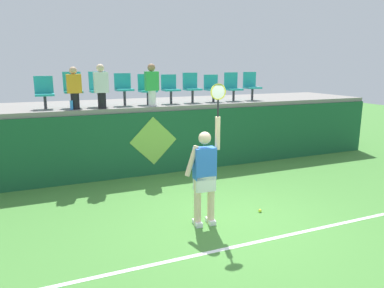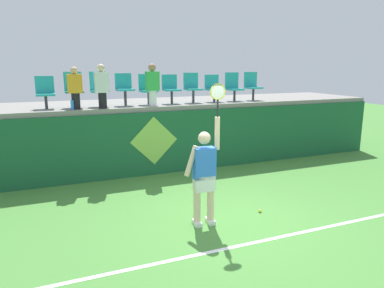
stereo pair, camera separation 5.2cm
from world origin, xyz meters
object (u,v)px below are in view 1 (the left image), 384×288
at_px(stadium_chair_0, 44,91).
at_px(stadium_chair_2, 98,88).
at_px(tennis_player, 205,173).
at_px(water_bottle, 72,105).
at_px(stadium_chair_4, 147,88).
at_px(stadium_chair_9, 251,85).
at_px(stadium_chair_3, 124,87).
at_px(spectator_1, 101,86).
at_px(spectator_2, 152,84).
at_px(stadium_chair_1, 73,88).
at_px(tennis_ball, 260,211).
at_px(stadium_chair_6, 191,86).
at_px(stadium_chair_7, 212,87).
at_px(spectator_0, 74,88).
at_px(stadium_chair_5, 170,87).
at_px(stadium_chair_8, 232,86).

bearing_deg(stadium_chair_0, stadium_chair_2, 0.18).
relative_size(tennis_player, water_bottle, 11.28).
distance_m(stadium_chair_4, stadium_chair_9, 3.31).
distance_m(stadium_chair_3, spectator_1, 0.81).
xyz_separation_m(stadium_chair_3, spectator_2, (0.64, -0.46, 0.09)).
relative_size(stadium_chair_4, stadium_chair_9, 0.96).
height_order(stadium_chair_1, stadium_chair_3, stadium_chair_1).
distance_m(tennis_player, tennis_ball, 1.55).
distance_m(stadium_chair_2, stadium_chair_6, 2.61).
bearing_deg(stadium_chair_7, spectator_2, -166.92).
bearing_deg(tennis_player, spectator_1, 108.19).
bearing_deg(tennis_ball, stadium_chair_9, 61.11).
xyz_separation_m(stadium_chair_2, stadium_chair_6, (2.61, -0.00, -0.03)).
distance_m(tennis_player, stadium_chair_3, 4.26).
xyz_separation_m(stadium_chair_3, stadium_chair_6, (1.95, 0.00, -0.02)).
distance_m(spectator_0, spectator_1, 0.63).
relative_size(stadium_chair_6, spectator_0, 0.83).
height_order(stadium_chair_2, stadium_chair_7, stadium_chair_2).
bearing_deg(spectator_1, spectator_2, 0.16).
xyz_separation_m(stadium_chair_2, stadium_chair_3, (0.65, -0.01, -0.01)).
bearing_deg(spectator_2, stadium_chair_1, 166.36).
bearing_deg(stadium_chair_5, stadium_chair_8, 0.26).
bearing_deg(stadium_chair_1, stadium_chair_6, -0.05).
height_order(tennis_player, stadium_chair_6, stadium_chair_6).
height_order(stadium_chair_3, stadium_chair_8, stadium_chair_3).
bearing_deg(stadium_chair_6, spectator_2, -160.57).
height_order(stadium_chair_9, spectator_1, spectator_1).
height_order(stadium_chair_4, stadium_chair_7, stadium_chair_4).
distance_m(stadium_chair_1, stadium_chair_7, 3.90).
relative_size(tennis_ball, spectator_1, 0.06).
bearing_deg(spectator_1, stadium_chair_8, 6.82).
bearing_deg(stadium_chair_8, stadium_chair_0, -179.94).
bearing_deg(tennis_ball, stadium_chair_4, 105.75).
bearing_deg(stadium_chair_9, spectator_2, -172.00).
relative_size(tennis_player, tennis_ball, 38.45).
bearing_deg(spectator_0, stadium_chair_5, 8.66).
xyz_separation_m(water_bottle, spectator_0, (0.10, 0.09, 0.41)).
distance_m(tennis_ball, spectator_2, 4.35).
relative_size(stadium_chair_8, stadium_chair_9, 0.99).
bearing_deg(stadium_chair_2, stadium_chair_7, -0.12).
relative_size(stadium_chair_5, stadium_chair_6, 0.95).
bearing_deg(stadium_chair_9, tennis_ball, -118.89).
height_order(water_bottle, spectator_2, spectator_2).
relative_size(stadium_chair_6, stadium_chair_7, 1.08).
height_order(stadium_chair_6, spectator_0, spectator_0).
distance_m(stadium_chair_8, spectator_2, 2.70).
relative_size(stadium_chair_1, stadium_chair_6, 1.06).
distance_m(tennis_player, stadium_chair_4, 4.23).
bearing_deg(water_bottle, stadium_chair_2, 34.25).
relative_size(stadium_chair_2, stadium_chair_7, 1.14).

